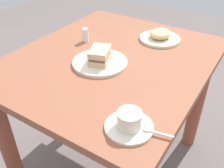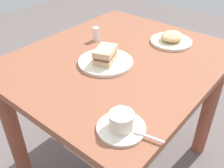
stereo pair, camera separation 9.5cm
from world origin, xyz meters
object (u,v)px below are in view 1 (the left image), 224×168
object	(u,v)px
coffee_saucer	(129,127)
spoon	(152,131)
coffee_cup	(129,119)
sandwich_plate	(100,62)
salt_shaker	(85,35)
sandwich_front	(100,55)
dining_table	(112,86)
side_plate	(160,39)

from	to	relation	value
coffee_saucer	spoon	distance (m)	0.07
coffee_cup	spoon	xyz separation A→B (m)	(0.01, -0.07, -0.03)
sandwich_plate	coffee_cup	xyz separation A→B (m)	(-0.28, -0.31, 0.03)
salt_shaker	coffee_saucer	bearing A→B (deg)	-130.79
sandwich_plate	sandwich_front	distance (m)	0.04
sandwich_plate	coffee_cup	distance (m)	0.42
spoon	coffee_saucer	bearing A→B (deg)	101.81
dining_table	coffee_saucer	world-z (taller)	coffee_saucer
dining_table	side_plate	world-z (taller)	side_plate
dining_table	spoon	bearing A→B (deg)	-133.10
side_plate	salt_shaker	bearing A→B (deg)	124.99
side_plate	salt_shaker	size ratio (longest dim) A/B	2.98
coffee_saucer	dining_table	bearing A→B (deg)	39.43
spoon	salt_shaker	distance (m)	0.71
dining_table	coffee_saucer	distance (m)	0.50
spoon	side_plate	world-z (taller)	spoon
sandwich_front	coffee_cup	xyz separation A→B (m)	(-0.28, -0.30, -0.01)
sandwich_plate	salt_shaker	bearing A→B (deg)	52.11
dining_table	sandwich_plate	xyz separation A→B (m)	(-0.08, 0.01, 0.17)
sandwich_front	coffee_cup	distance (m)	0.41
salt_shaker	side_plate	bearing A→B (deg)	-55.01
coffee_cup	salt_shaker	xyz separation A→B (m)	(0.43, 0.50, -0.00)
sandwich_plate	coffee_cup	bearing A→B (deg)	-132.50
spoon	side_plate	bearing A→B (deg)	21.94
dining_table	side_plate	xyz separation A→B (m)	(0.29, -0.11, 0.17)
sandwich_plate	side_plate	size ratio (longest dim) A/B	1.16
dining_table	coffee_saucer	xyz separation A→B (m)	(-0.36, -0.30, 0.17)
salt_shaker	spoon	bearing A→B (deg)	-126.01
spoon	sandwich_front	bearing A→B (deg)	55.15
side_plate	sandwich_plate	bearing A→B (deg)	161.89
coffee_saucer	side_plate	size ratio (longest dim) A/B	0.74
side_plate	sandwich_front	bearing A→B (deg)	162.55
dining_table	sandwich_front	size ratio (longest dim) A/B	7.46
salt_shaker	coffee_cup	bearing A→B (deg)	-130.78
coffee_saucer	side_plate	world-z (taller)	side_plate
dining_table	coffee_saucer	bearing A→B (deg)	-140.57
spoon	coffee_cup	bearing A→B (deg)	100.76
dining_table	side_plate	size ratio (longest dim) A/B	4.78
sandwich_plate	coffee_cup	size ratio (longest dim) A/B	2.76
sandwich_plate	coffee_saucer	world-z (taller)	sandwich_plate
dining_table	coffee_cup	bearing A→B (deg)	-140.58
sandwich_plate	coffee_saucer	xyz separation A→B (m)	(-0.28, -0.31, -0.00)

